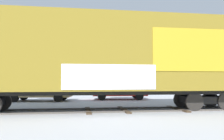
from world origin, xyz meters
TOP-DOWN VIEW (x-y plane):
  - ground_plane at (0.00, 0.00)m, footprint 260.00×260.00m
  - track at (0.18, -0.04)m, footprint 59.99×5.07m
  - freight_car at (-0.57, -0.00)m, footprint 17.19×4.04m
  - flagpole at (4.09, 12.77)m, footprint 0.83×1.10m
  - hillside at (-0.03, 75.83)m, footprint 139.93×31.75m
  - parked_car_tan at (-4.04, 6.59)m, footprint 4.85×2.75m
  - parked_car_red at (2.14, 6.89)m, footprint 4.49×2.28m

SIDE VIEW (x-z plane):
  - ground_plane at x=0.00m, z-range 0.00..0.00m
  - track at x=0.18m, z-range 0.00..0.08m
  - parked_car_tan at x=-4.04m, z-range 0.02..1.63m
  - parked_car_red at x=2.14m, z-range -0.01..1.67m
  - freight_car at x=-0.57m, z-range 0.32..5.19m
  - flagpole at x=4.09m, z-range 0.89..8.96m
  - hillside at x=-0.03m, z-range -2.27..12.97m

